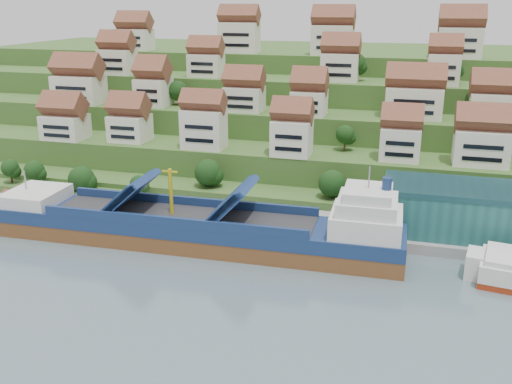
% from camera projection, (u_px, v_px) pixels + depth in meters
% --- Properties ---
extents(ground, '(300.00, 300.00, 0.00)m').
position_uv_depth(ground, '(261.00, 254.00, 112.40)').
color(ground, slate).
rests_on(ground, ground).
extents(quay, '(180.00, 14.00, 2.20)m').
position_uv_depth(quay, '(371.00, 232.00, 120.62)').
color(quay, gray).
rests_on(quay, ground).
extents(pebble_beach, '(45.00, 20.00, 1.00)m').
position_uv_depth(pebble_beach, '(44.00, 205.00, 138.05)').
color(pebble_beach, gray).
rests_on(pebble_beach, ground).
extents(hillside, '(260.00, 128.00, 31.00)m').
position_uv_depth(hillside, '(337.00, 110.00, 203.53)').
color(hillside, '#2D4C1E').
rests_on(hillside, ground).
extents(hillside_village, '(155.80, 63.79, 29.81)m').
position_uv_depth(hillside_village, '(323.00, 88.00, 159.70)').
color(hillside_village, silver).
rests_on(hillside_village, ground).
extents(hillside_trees, '(140.11, 62.44, 30.98)m').
position_uv_depth(hillside_trees, '(272.00, 131.00, 147.96)').
color(hillside_trees, '#183A13').
rests_on(hillside_trees, ground).
extents(flagpole, '(1.28, 0.16, 8.00)m').
position_uv_depth(flagpole, '(361.00, 213.00, 114.69)').
color(flagpole, gray).
rests_on(flagpole, quay).
extents(beach_huts, '(14.40, 3.70, 2.20)m').
position_uv_depth(beach_huts, '(32.00, 200.00, 136.91)').
color(beach_huts, white).
rests_on(beach_huts, pebble_beach).
extents(cargo_ship, '(84.89, 15.35, 18.84)m').
position_uv_depth(cargo_ship, '(203.00, 229.00, 115.62)').
color(cargo_ship, brown).
rests_on(cargo_ship, ground).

